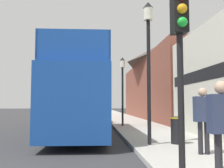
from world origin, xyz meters
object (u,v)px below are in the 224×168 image
(tour_bus, at_px, (82,98))
(litter_bin, at_px, (177,129))
(pedestrian_nearest, at_px, (222,121))
(traffic_signal, at_px, (180,39))
(lamp_post_second, at_px, (122,78))
(pedestrian_second, at_px, (203,114))
(lamp_post_nearest, at_px, (148,46))
(parked_car_ahead_of_bus, at_px, (96,115))

(tour_bus, height_order, litter_bin, tour_bus)
(pedestrian_nearest, distance_m, litter_bin, 4.75)
(traffic_signal, height_order, lamp_post_second, lamp_post_second)
(pedestrian_second, distance_m, litter_bin, 2.06)
(tour_bus, relative_size, lamp_post_second, 2.25)
(pedestrian_second, bearing_deg, lamp_post_nearest, 122.13)
(tour_bus, relative_size, traffic_signal, 2.83)
(parked_car_ahead_of_bus, distance_m, lamp_post_second, 4.76)
(pedestrian_second, distance_m, lamp_post_nearest, 3.18)
(tour_bus, bearing_deg, traffic_signal, -74.36)
(pedestrian_nearest, distance_m, lamp_post_second, 12.76)
(pedestrian_nearest, relative_size, traffic_signal, 0.50)
(lamp_post_second, bearing_deg, parked_car_ahead_of_bus, 115.14)
(traffic_signal, relative_size, lamp_post_second, 0.80)
(parked_car_ahead_of_bus, height_order, lamp_post_nearest, lamp_post_nearest)
(traffic_signal, xyz_separation_m, lamp_post_second, (0.30, 12.34, 0.49))
(parked_car_ahead_of_bus, xyz_separation_m, litter_bin, (2.74, -11.54, -0.03))
(litter_bin, bearing_deg, lamp_post_second, 97.47)
(tour_bus, distance_m, litter_bin, 5.49)
(parked_car_ahead_of_bus, xyz_separation_m, lamp_post_nearest, (1.71, -11.68, 2.92))
(lamp_post_second, bearing_deg, pedestrian_nearest, -88.42)
(lamp_post_nearest, height_order, lamp_post_second, lamp_post_nearest)
(tour_bus, xyz_separation_m, litter_bin, (3.55, -4.00, -1.20))
(lamp_post_second, height_order, litter_bin, lamp_post_second)
(pedestrian_nearest, xyz_separation_m, traffic_signal, (-0.65, 0.26, 1.54))
(tour_bus, bearing_deg, lamp_post_second, 58.28)
(lamp_post_nearest, distance_m, litter_bin, 3.13)
(parked_car_ahead_of_bus, height_order, litter_bin, parked_car_ahead_of_bus)
(parked_car_ahead_of_bus, xyz_separation_m, pedestrian_second, (2.86, -13.51, 0.58))
(pedestrian_second, bearing_deg, parked_car_ahead_of_bus, 101.94)
(tour_bus, height_order, parked_car_ahead_of_bus, tour_bus)
(pedestrian_nearest, height_order, pedestrian_second, pedestrian_second)
(lamp_post_nearest, bearing_deg, pedestrian_second, -57.87)
(lamp_post_nearest, relative_size, litter_bin, 5.34)
(pedestrian_second, relative_size, lamp_post_nearest, 0.37)
(pedestrian_nearest, relative_size, lamp_post_second, 0.40)
(parked_car_ahead_of_bus, relative_size, pedestrian_second, 2.48)
(tour_bus, xyz_separation_m, lamp_post_nearest, (2.53, -4.15, 1.76))
(pedestrian_second, height_order, lamp_post_second, lamp_post_second)
(tour_bus, relative_size, pedestrian_nearest, 5.60)
(parked_car_ahead_of_bus, distance_m, litter_bin, 11.86)
(traffic_signal, distance_m, lamp_post_nearest, 4.36)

